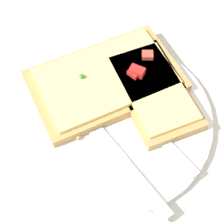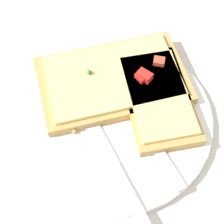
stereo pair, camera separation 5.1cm
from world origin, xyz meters
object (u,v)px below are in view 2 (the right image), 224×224
fork (137,118)px  knife (110,161)px  pizza_slice_main (113,80)px  plate (112,118)px  pizza_slice_corner (157,97)px

fork → knife: size_ratio=0.94×
fork → pizza_slice_main: pizza_slice_main is taller
knife → pizza_slice_main: bearing=-27.8°
plate → pizza_slice_main: size_ratio=1.13×
pizza_slice_corner → plate: bearing=100.6°
pizza_slice_main → pizza_slice_corner: bearing=-40.7°
plate → pizza_slice_main: 0.06m
plate → pizza_slice_main: bearing=-76.1°
plate → pizza_slice_corner: 0.07m
plate → knife: (-0.02, 0.07, 0.01)m
knife → plate: bearing=-28.1°
knife → pizza_slice_corner: size_ratio=0.97×
pizza_slice_main → pizza_slice_corner: pizza_slice_corner is taller
pizza_slice_corner → fork: bearing=125.4°
plate → fork: bearing=-172.0°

